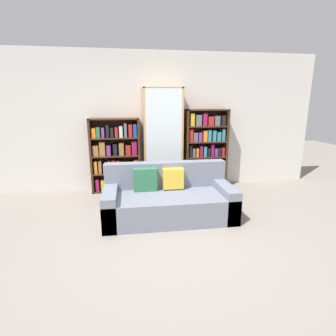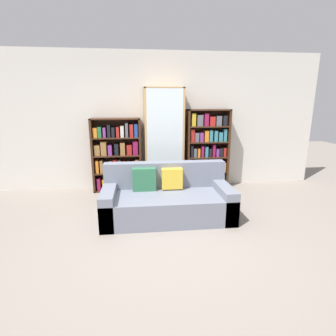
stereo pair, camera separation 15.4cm
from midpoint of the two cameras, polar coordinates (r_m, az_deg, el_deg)
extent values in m
plane|color=gray|center=(3.56, 1.71, -15.00)|extent=(16.00, 16.00, 0.00)
cube|color=beige|center=(5.39, -1.65, 10.06)|extent=(6.70, 0.06, 2.70)
cube|color=slate|center=(4.05, 0.95, -8.22)|extent=(1.94, 0.92, 0.38)
cube|color=slate|center=(4.26, 0.35, -1.41)|extent=(1.94, 0.20, 0.42)
cube|color=slate|center=(4.02, -11.58, -7.79)|extent=(0.20, 0.92, 0.50)
cube|color=slate|center=(4.22, 12.84, -6.76)|extent=(0.20, 0.92, 0.50)
cube|color=#2D6B47|center=(4.08, -4.12, -2.51)|extent=(0.36, 0.12, 0.36)
cube|color=gold|center=(4.12, 1.95, -2.32)|extent=(0.32, 0.12, 0.32)
cube|color=#3D2314|center=(5.30, -15.14, 2.62)|extent=(0.04, 0.32, 1.44)
cube|color=#3D2314|center=(5.24, -5.24, 2.93)|extent=(0.04, 0.32, 1.44)
cube|color=#3D2314|center=(5.17, -10.56, 10.49)|extent=(0.95, 0.32, 0.02)
cube|color=#3D2314|center=(5.43, -9.90, -4.54)|extent=(0.95, 0.32, 0.02)
cube|color=#3D2314|center=(5.41, -10.12, 3.10)|extent=(0.95, 0.01, 1.44)
cube|color=#3D2314|center=(5.33, -10.06, -0.88)|extent=(0.87, 0.32, 0.02)
cube|color=#3D2314|center=(5.25, -10.22, 2.78)|extent=(0.87, 0.32, 0.02)
cube|color=#3D2314|center=(5.20, -10.39, 6.54)|extent=(0.87, 0.32, 0.02)
cube|color=#8E1947|center=(5.42, -13.91, -3.30)|extent=(0.07, 0.24, 0.24)
cube|color=gold|center=(5.41, -12.75, -3.38)|extent=(0.08, 0.24, 0.22)
cube|color=teal|center=(5.40, -11.69, -3.48)|extent=(0.07, 0.24, 0.20)
cube|color=#8E1947|center=(5.39, -10.51, -3.38)|extent=(0.09, 0.24, 0.22)
cube|color=#1E4293|center=(5.38, -9.39, -3.13)|extent=(0.07, 0.24, 0.26)
cube|color=#237038|center=(5.38, -8.27, -3.43)|extent=(0.09, 0.24, 0.20)
cube|color=black|center=(5.37, -7.16, -2.97)|extent=(0.08, 0.24, 0.28)
cube|color=teal|center=(5.37, -5.98, -2.96)|extent=(0.09, 0.24, 0.28)
cube|color=orange|center=(5.33, -14.24, 0.40)|extent=(0.06, 0.24, 0.25)
cube|color=olive|center=(5.32, -13.37, 0.44)|extent=(0.05, 0.24, 0.25)
cube|color=beige|center=(5.31, -12.42, 0.16)|extent=(0.05, 0.24, 0.19)
cube|color=beige|center=(5.30, -11.51, 0.40)|extent=(0.06, 0.24, 0.23)
cube|color=#AD231E|center=(5.29, -10.57, 0.55)|extent=(0.07, 0.24, 0.26)
cube|color=#5B5B60|center=(5.29, -9.66, 0.52)|extent=(0.05, 0.24, 0.25)
cube|color=#AD231E|center=(5.28, -8.78, 0.45)|extent=(0.06, 0.24, 0.23)
cube|color=gold|center=(5.28, -7.83, 0.34)|extent=(0.07, 0.24, 0.20)
cube|color=#8E1947|center=(5.28, -6.91, 0.38)|extent=(0.07, 0.24, 0.20)
cube|color=olive|center=(5.28, -5.93, 0.65)|extent=(0.08, 0.24, 0.25)
cube|color=olive|center=(5.26, -14.24, 3.84)|extent=(0.10, 0.24, 0.20)
cube|color=olive|center=(5.24, -12.92, 4.26)|extent=(0.11, 0.24, 0.27)
cube|color=#7A3384|center=(5.23, -11.62, 3.92)|extent=(0.07, 0.24, 0.20)
cube|color=black|center=(5.22, -10.26, 4.09)|extent=(0.07, 0.24, 0.22)
cube|color=olive|center=(5.21, -8.97, 4.24)|extent=(0.09, 0.24, 0.24)
cube|color=#AD231E|center=(5.21, -7.56, 4.04)|extent=(0.10, 0.24, 0.20)
cube|color=#8E1947|center=(5.21, -6.27, 4.48)|extent=(0.10, 0.24, 0.27)
cube|color=orange|center=(5.22, -14.65, 7.49)|extent=(0.08, 0.24, 0.18)
cube|color=#237038|center=(5.20, -13.74, 7.64)|extent=(0.07, 0.24, 0.20)
cube|color=#7A3384|center=(5.19, -12.77, 7.60)|extent=(0.05, 0.24, 0.19)
cube|color=black|center=(5.18, -11.84, 7.92)|extent=(0.06, 0.24, 0.24)
cube|color=black|center=(5.18, -10.95, 7.68)|extent=(0.06, 0.24, 0.19)
cube|color=#AD231E|center=(5.17, -10.02, 7.75)|extent=(0.05, 0.24, 0.20)
cube|color=beige|center=(5.17, -9.06, 7.88)|extent=(0.06, 0.24, 0.21)
cube|color=#5B5B60|center=(5.16, -8.11, 8.24)|extent=(0.05, 0.24, 0.27)
cube|color=#AD231E|center=(5.16, -7.09, 8.12)|extent=(0.07, 0.24, 0.25)
cube|color=#1E4293|center=(5.16, -6.13, 8.15)|extent=(0.07, 0.24, 0.25)
cube|color=tan|center=(5.18, -4.03, 6.00)|extent=(0.04, 0.36, 2.01)
cube|color=tan|center=(5.26, 3.92, 6.13)|extent=(0.04, 0.36, 2.01)
cube|color=tan|center=(5.16, -0.02, 17.03)|extent=(0.76, 0.36, 0.02)
cube|color=tan|center=(5.43, -0.02, -4.32)|extent=(0.76, 0.36, 0.02)
cube|color=tan|center=(5.38, -0.23, 6.34)|extent=(0.76, 0.01, 2.01)
cube|color=silver|center=(5.03, 0.20, 5.80)|extent=(0.68, 0.01, 1.98)
cube|color=tan|center=(5.34, -0.02, -0.87)|extent=(0.68, 0.32, 0.02)
cube|color=tan|center=(5.26, -0.02, 2.56)|extent=(0.68, 0.32, 0.02)
cube|color=tan|center=(5.21, -0.02, 6.08)|extent=(0.68, 0.32, 0.02)
cube|color=tan|center=(5.17, -0.02, 9.66)|extent=(0.68, 0.32, 0.02)
cube|color=tan|center=(5.16, -0.02, 13.28)|extent=(0.68, 0.32, 0.02)
cylinder|color=silver|center=(5.39, -2.28, -3.94)|extent=(0.01, 0.01, 0.07)
cone|color=silver|center=(5.37, -2.29, -3.11)|extent=(0.09, 0.09, 0.09)
cylinder|color=silver|center=(5.41, -0.01, -3.87)|extent=(0.01, 0.01, 0.07)
cone|color=silver|center=(5.38, -0.01, -3.05)|extent=(0.09, 0.09, 0.09)
cylinder|color=silver|center=(5.43, 2.25, -3.81)|extent=(0.01, 0.01, 0.07)
cone|color=silver|center=(5.41, 2.26, -2.99)|extent=(0.09, 0.09, 0.09)
cylinder|color=silver|center=(5.30, -2.61, -0.39)|extent=(0.01, 0.01, 0.09)
cone|color=silver|center=(5.27, -2.62, 0.61)|extent=(0.09, 0.09, 0.11)
cylinder|color=silver|center=(5.31, -0.87, -0.35)|extent=(0.01, 0.01, 0.09)
cone|color=silver|center=(5.28, -0.88, 0.65)|extent=(0.09, 0.09, 0.11)
cylinder|color=silver|center=(5.32, 0.85, -0.30)|extent=(0.01, 0.01, 0.09)
cone|color=silver|center=(5.30, 0.85, 0.70)|extent=(0.09, 0.09, 0.11)
cylinder|color=silver|center=(5.34, 2.58, -0.28)|extent=(0.01, 0.01, 0.09)
cone|color=silver|center=(5.31, 2.59, 0.72)|extent=(0.09, 0.09, 0.11)
cylinder|color=silver|center=(5.25, -2.37, 3.03)|extent=(0.01, 0.01, 0.07)
cone|color=silver|center=(5.23, -2.38, 3.85)|extent=(0.09, 0.09, 0.08)
cylinder|color=silver|center=(5.26, -0.03, 3.07)|extent=(0.01, 0.01, 0.07)
cone|color=silver|center=(5.25, -0.03, 3.89)|extent=(0.09, 0.09, 0.08)
cylinder|color=silver|center=(5.28, 2.29, 3.11)|extent=(0.01, 0.01, 0.07)
cone|color=silver|center=(5.27, 2.30, 3.93)|extent=(0.09, 0.09, 0.08)
cylinder|color=silver|center=(5.16, -2.98, 6.52)|extent=(0.01, 0.01, 0.07)
cone|color=silver|center=(5.15, -2.99, 7.38)|extent=(0.08, 0.08, 0.09)
cylinder|color=silver|center=(5.17, -1.79, 6.55)|extent=(0.01, 0.01, 0.07)
cone|color=silver|center=(5.16, -1.80, 7.41)|extent=(0.08, 0.08, 0.09)
cylinder|color=silver|center=(5.20, -0.62, 6.59)|extent=(0.01, 0.01, 0.07)
cone|color=silver|center=(5.19, -0.62, 7.44)|extent=(0.08, 0.08, 0.09)
cylinder|color=silver|center=(5.21, 0.57, 6.60)|extent=(0.01, 0.01, 0.07)
cone|color=silver|center=(5.20, 0.57, 7.46)|extent=(0.08, 0.08, 0.09)
cylinder|color=silver|center=(5.22, 1.75, 6.61)|extent=(0.01, 0.01, 0.07)
cone|color=silver|center=(5.21, 1.76, 7.46)|extent=(0.08, 0.08, 0.09)
cylinder|color=silver|center=(5.24, 2.91, 6.63)|extent=(0.01, 0.01, 0.07)
cone|color=silver|center=(5.23, 2.92, 7.48)|extent=(0.08, 0.08, 0.09)
cylinder|color=silver|center=(5.15, -2.74, 10.18)|extent=(0.01, 0.01, 0.08)
cone|color=silver|center=(5.14, -2.75, 11.13)|extent=(0.09, 0.09, 0.09)
cylinder|color=silver|center=(5.17, -0.94, 10.22)|extent=(0.01, 0.01, 0.08)
cone|color=silver|center=(5.16, -0.94, 11.16)|extent=(0.09, 0.09, 0.09)
cylinder|color=silver|center=(5.16, 0.90, 10.21)|extent=(0.01, 0.01, 0.08)
cone|color=silver|center=(5.16, 0.90, 11.15)|extent=(0.09, 0.09, 0.09)
cylinder|color=silver|center=(5.21, 2.65, 10.23)|extent=(0.01, 0.01, 0.08)
cone|color=silver|center=(5.20, 2.66, 11.16)|extent=(0.09, 0.09, 0.09)
cylinder|color=silver|center=(5.13, -2.96, 13.74)|extent=(0.01, 0.01, 0.06)
cone|color=silver|center=(5.13, -2.97, 14.53)|extent=(0.09, 0.09, 0.08)
cylinder|color=silver|center=(5.14, -1.49, 13.76)|extent=(0.01, 0.01, 0.06)
cone|color=silver|center=(5.14, -1.50, 14.54)|extent=(0.09, 0.09, 0.08)
cylinder|color=silver|center=(5.17, -0.04, 13.76)|extent=(0.01, 0.01, 0.06)
cone|color=silver|center=(5.17, -0.04, 14.55)|extent=(0.09, 0.09, 0.08)
cylinder|color=silver|center=(5.18, 1.42, 13.76)|extent=(0.01, 0.01, 0.06)
cone|color=silver|center=(5.18, 1.42, 14.54)|extent=(0.09, 0.09, 0.08)
cylinder|color=silver|center=(5.21, 2.86, 13.75)|extent=(0.01, 0.01, 0.06)
cone|color=silver|center=(5.21, 2.87, 14.53)|extent=(0.09, 0.09, 0.08)
cube|color=#3D2314|center=(5.33, 5.06, 4.00)|extent=(0.04, 0.32, 1.60)
cube|color=#3D2314|center=(5.55, 13.41, 4.07)|extent=(0.04, 0.32, 1.60)
cube|color=#3D2314|center=(5.35, 9.66, 12.37)|extent=(0.86, 0.32, 0.02)
cube|color=#3D2314|center=(5.62, 9.00, -3.88)|extent=(0.86, 0.32, 0.02)
cube|color=#3D2314|center=(5.57, 8.90, 4.32)|extent=(0.86, 0.01, 1.60)
cube|color=#3D2314|center=(5.53, 9.13, -0.71)|extent=(0.78, 0.32, 0.02)
cube|color=#3D2314|center=(5.46, 9.26, 2.44)|extent=(0.78, 0.32, 0.02)
cube|color=#3D2314|center=(5.40, 9.38, 5.66)|extent=(0.78, 0.32, 0.02)
cube|color=#3D2314|center=(5.37, 9.52, 8.94)|extent=(0.78, 0.32, 0.02)
cube|color=orange|center=(5.49, 5.70, -2.83)|extent=(0.08, 0.24, 0.23)
cube|color=#237038|center=(5.52, 6.67, -2.90)|extent=(0.08, 0.24, 0.20)
cube|color=olive|center=(5.54, 7.62, -3.07)|extent=(0.08, 0.24, 0.16)
cube|color=#7A3384|center=(5.56, 8.59, -2.91)|extent=(0.07, 0.24, 0.19)
cube|color=#7A3384|center=(5.59, 9.53, -2.95)|extent=(0.06, 0.24, 0.17)
cube|color=teal|center=(5.61, 10.48, -2.79)|extent=(0.08, 0.24, 0.19)
cube|color=#5B5B60|center=(5.64, 11.40, -2.65)|extent=(0.08, 0.24, 0.21)
cube|color=teal|center=(5.67, 12.33, -2.52)|extent=(0.06, 0.24, 0.23)
cube|color=#237038|center=(5.41, 5.73, 0.40)|extent=(0.06, 0.24, 0.22)
cube|color=#8E1947|center=(5.42, 6.61, 0.59)|extent=(0.06, 0.24, 0.25)
cube|color=#AD231E|center=(5.44, 7.49, 0.50)|extent=(0.07, 0.24, 0.23)
cube|color=orange|center=(5.46, 8.33, 0.52)|extent=(0.07, 0.24, 0.23)
cube|color=#1E4293|center=(5.49, 9.17, 0.40)|extent=(0.07, 0.24, 0.20)
cube|color=beige|center=(5.51, 10.08, 0.47)|extent=(0.06, 0.24, 0.21)
cube|color=black|center=(5.54, 10.88, 0.27)|extent=(0.07, 0.24, 0.17)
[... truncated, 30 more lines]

